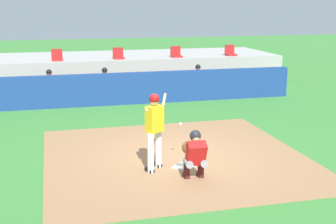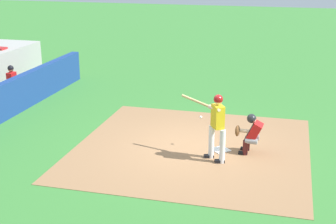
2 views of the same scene
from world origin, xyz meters
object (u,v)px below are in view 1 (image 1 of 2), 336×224
at_px(home_plate, 184,167).
at_px(batter_at_plate, 155,127).
at_px(catcher_crouched, 195,153).
at_px(dugout_player_0, 50,86).
at_px(stadium_seat_2, 118,56).
at_px(stadium_seat_4, 230,53).
at_px(stadium_seat_1, 57,57).
at_px(dugout_player_1, 105,84).
at_px(dugout_player_2, 199,80).
at_px(stadium_seat_3, 176,54).

xyz_separation_m(home_plate, batter_at_plate, (-0.69, 0.03, 1.01)).
xyz_separation_m(catcher_crouched, dugout_player_0, (-2.97, 8.94, 0.06)).
bearing_deg(dugout_player_0, stadium_seat_2, 34.48).
distance_m(catcher_crouched, stadium_seat_4, 12.17).
distance_m(stadium_seat_1, stadium_seat_2, 2.60).
bearing_deg(home_plate, stadium_seat_4, 62.94).
xyz_separation_m(home_plate, dugout_player_0, (-2.96, 8.14, 0.65)).
bearing_deg(home_plate, dugout_player_1, 95.90).
height_order(batter_at_plate, stadium_seat_2, stadium_seat_2).
relative_size(dugout_player_0, dugout_player_1, 1.00).
distance_m(catcher_crouched, dugout_player_2, 9.43).
height_order(dugout_player_1, stadium_seat_3, stadium_seat_3).
relative_size(catcher_crouched, stadium_seat_4, 3.66).
xyz_separation_m(dugout_player_2, stadium_seat_1, (-5.62, 2.03, 0.86)).
height_order(catcher_crouched, dugout_player_0, dugout_player_0).
bearing_deg(stadium_seat_3, stadium_seat_4, 0.00).
bearing_deg(dugout_player_2, dugout_player_0, 180.00).
relative_size(home_plate, stadium_seat_1, 0.92).
distance_m(batter_at_plate, dugout_player_2, 8.93).
relative_size(batter_at_plate, stadium_seat_3, 3.76).
bearing_deg(stadium_seat_3, dugout_player_2, -78.45).
bearing_deg(stadium_seat_3, dugout_player_0, -159.91).
bearing_deg(stadium_seat_4, catcher_crouched, -115.33).
bearing_deg(dugout_player_2, batter_at_plate, -114.52).
relative_size(batter_at_plate, stadium_seat_1, 3.76).
bearing_deg(catcher_crouched, stadium_seat_1, 103.37).
xyz_separation_m(home_plate, stadium_seat_1, (-2.60, 10.18, 1.51)).
bearing_deg(catcher_crouched, stadium_seat_4, 64.67).
bearing_deg(batter_at_plate, catcher_crouched, -49.87).
relative_size(catcher_crouched, dugout_player_1, 1.35).
bearing_deg(stadium_seat_1, dugout_player_2, -19.92).
xyz_separation_m(catcher_crouched, stadium_seat_1, (-2.61, 10.97, 0.93)).
relative_size(dugout_player_2, stadium_seat_2, 2.71).
xyz_separation_m(batter_at_plate, stadium_seat_1, (-1.91, 10.15, 0.50)).
xyz_separation_m(batter_at_plate, stadium_seat_4, (5.89, 10.15, 0.50)).
height_order(batter_at_plate, dugout_player_1, batter_at_plate).
distance_m(batter_at_plate, dugout_player_1, 8.12).
distance_m(dugout_player_0, dugout_player_1, 2.12).
bearing_deg(home_plate, catcher_crouched, -89.42).
xyz_separation_m(dugout_player_1, stadium_seat_3, (3.44, 2.03, 0.86)).
relative_size(dugout_player_1, stadium_seat_3, 2.71).
bearing_deg(stadium_seat_4, dugout_player_2, -137.03).
relative_size(dugout_player_2, stadium_seat_3, 2.71).
bearing_deg(stadium_seat_1, dugout_player_0, -100.10).
xyz_separation_m(stadium_seat_1, stadium_seat_4, (7.80, 0.00, 0.00)).
bearing_deg(dugout_player_1, batter_at_plate, -88.90).
bearing_deg(dugout_player_0, catcher_crouched, -71.61).
height_order(batter_at_plate, dugout_player_0, batter_at_plate).
distance_m(dugout_player_0, dugout_player_2, 5.98).
bearing_deg(batter_at_plate, stadium_seat_1, 100.68).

